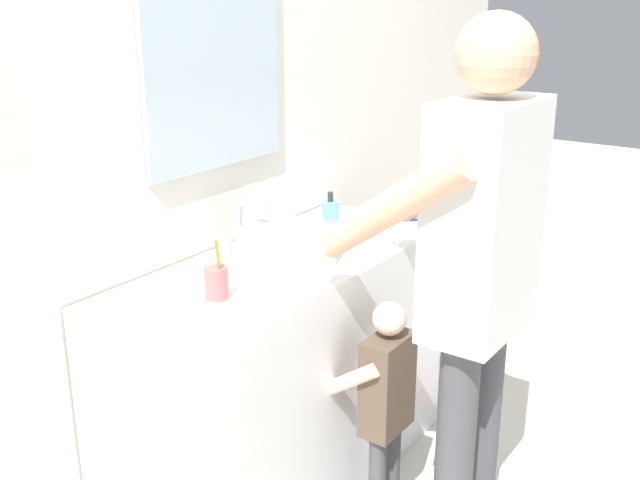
# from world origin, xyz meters

# --- Properties ---
(back_wall) EXTENTS (4.40, 0.10, 2.70)m
(back_wall) POSITION_xyz_m (0.00, 0.62, 1.35)
(back_wall) COLOR silver
(back_wall) RESTS_ON ground
(vanity_cabinet) EXTENTS (1.34, 0.54, 0.86)m
(vanity_cabinet) POSITION_xyz_m (0.00, 0.30, 0.43)
(vanity_cabinet) COLOR white
(vanity_cabinet) RESTS_ON ground
(sink_basin) EXTENTS (0.32, 0.32, 0.11)m
(sink_basin) POSITION_xyz_m (0.00, 0.28, 0.92)
(sink_basin) COLOR silver
(sink_basin) RESTS_ON vanity_cabinet
(faucet) EXTENTS (0.18, 0.14, 0.18)m
(faucet) POSITION_xyz_m (0.00, 0.48, 0.94)
(faucet) COLOR #B7BABF
(faucet) RESTS_ON vanity_cabinet
(toothbrush_cup) EXTENTS (0.07, 0.07, 0.21)m
(toothbrush_cup) POSITION_xyz_m (-0.36, 0.27, 0.91)
(toothbrush_cup) COLOR #D86666
(toothbrush_cup) RESTS_ON vanity_cabinet
(soap_bottle) EXTENTS (0.06, 0.06, 0.17)m
(soap_bottle) POSITION_xyz_m (0.31, 0.32, 0.93)
(soap_bottle) COLOR #66B2D1
(soap_bottle) RESTS_ON vanity_cabinet
(child_toddler) EXTENTS (0.25, 0.25, 0.81)m
(child_toddler) POSITION_xyz_m (0.00, -0.10, 0.49)
(child_toddler) COLOR #47474C
(child_toddler) RESTS_ON ground
(adult_parent) EXTENTS (0.52, 0.55, 1.67)m
(adult_parent) POSITION_xyz_m (0.07, -0.35, 1.00)
(adult_parent) COLOR #47474C
(adult_parent) RESTS_ON ground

